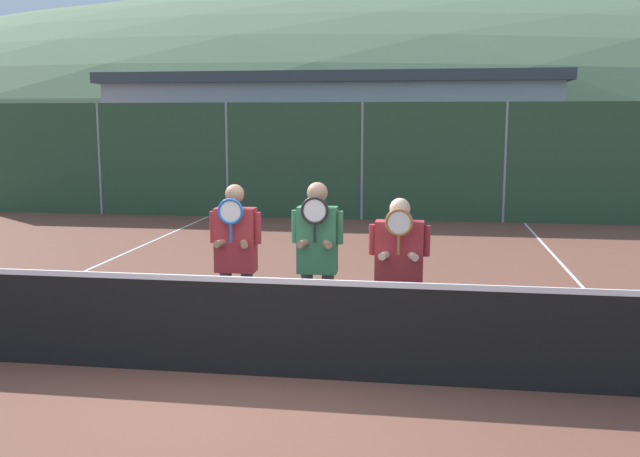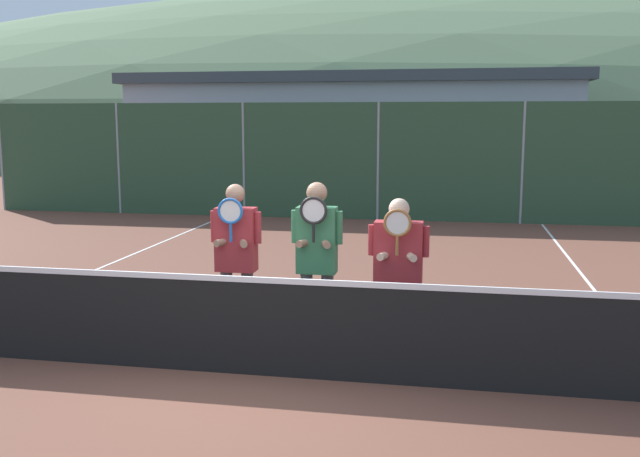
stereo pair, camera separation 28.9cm
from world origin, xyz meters
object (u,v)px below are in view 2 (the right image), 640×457
object	(u,v)px
car_far_left	(151,174)
car_center	(494,176)
car_left_of_center	(312,173)
player_center_right	(398,265)
player_leftmost	(236,253)
player_center_left	(317,254)

from	to	relation	value
car_far_left	car_center	bearing A→B (deg)	1.13
car_far_left	car_left_of_center	world-z (taller)	car_left_of_center
player_center_right	car_center	world-z (taller)	car_center
car_far_left	car_center	xyz separation A→B (m)	(10.09, 0.20, 0.07)
player_leftmost	player_center_left	world-z (taller)	player_center_left
player_leftmost	player_center_left	bearing A→B (deg)	-0.89
player_leftmost	car_center	world-z (taller)	car_center
player_center_right	car_far_left	xyz separation A→B (m)	(-8.49, 12.92, -0.16)
car_far_left	car_left_of_center	size ratio (longest dim) A/B	0.99
player_center_left	car_far_left	xyz separation A→B (m)	(-7.63, 12.89, -0.23)
player_leftmost	player_center_right	xyz separation A→B (m)	(1.74, -0.05, -0.04)
car_far_left	player_center_left	bearing A→B (deg)	-59.37
player_leftmost	player_center_right	bearing A→B (deg)	-1.69
player_leftmost	car_center	xyz separation A→B (m)	(3.34, 13.07, -0.14)
player_center_left	car_left_of_center	bearing A→B (deg)	101.74
player_center_left	car_center	size ratio (longest dim) A/B	0.42
player_leftmost	car_far_left	distance (m)	14.53
car_far_left	player_center_right	bearing A→B (deg)	-56.70
player_center_right	car_far_left	size ratio (longest dim) A/B	0.42
car_center	player_leftmost	bearing A→B (deg)	-104.34
car_far_left	car_left_of_center	xyz separation A→B (m)	(4.95, 0.02, 0.09)
player_center_left	car_center	world-z (taller)	player_center_left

